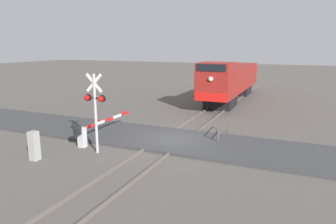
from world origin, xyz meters
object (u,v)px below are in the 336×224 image
Objects in this scene: locomotive at (231,80)px; guard_railing at (224,128)px; crossing_gate at (90,131)px; utility_cabinet at (34,146)px; crossing_signal at (95,104)px.

locomotive is 13.42m from guard_railing.
guard_railing is at bearing -79.13° from locomotive.
crossing_gate is at bearing -149.08° from guard_railing.
guard_railing is (7.40, 7.04, -0.08)m from utility_cabinet.
crossing_gate is at bearing 139.86° from crossing_signal.
utility_cabinet is at bearing -136.41° from guard_railing.
guard_railing is at bearing 43.59° from utility_cabinet.
utility_cabinet is 10.22m from guard_railing.
crossing_signal reaches higher than utility_cabinet.
crossing_gate is 3.77× the size of utility_cabinet.
crossing_signal reaches higher than guard_railing.
crossing_signal reaches higher than crossing_gate.
utility_cabinet is at bearing -104.92° from crossing_gate.
crossing_gate is at bearing 75.08° from utility_cabinet.
utility_cabinet is at bearing -135.55° from crossing_signal.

